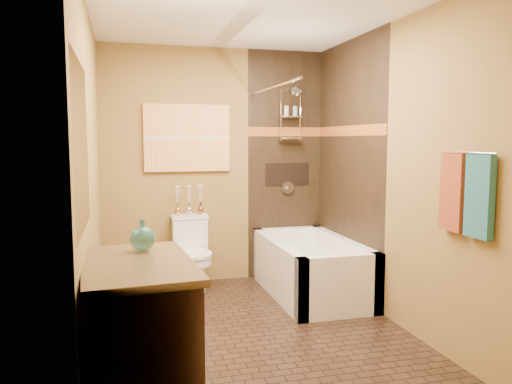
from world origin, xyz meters
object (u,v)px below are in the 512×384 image
object	(u,v)px
sunset_painting	(187,138)
bathtub	(310,272)
toilet	(192,253)
vanity	(137,336)

from	to	relation	value
sunset_painting	bathtub	bearing A→B (deg)	-33.09
bathtub	toilet	distance (m)	1.22
bathtub	toilet	size ratio (longest dim) A/B	2.00
vanity	sunset_painting	bearing A→B (deg)	71.99
bathtub	toilet	bearing A→B (deg)	157.03
bathtub	sunset_painting	bearing A→B (deg)	146.91
sunset_painting	toilet	world-z (taller)	sunset_painting
toilet	vanity	world-z (taller)	vanity
sunset_painting	vanity	size ratio (longest dim) A/B	0.89
toilet	vanity	bearing A→B (deg)	-106.96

